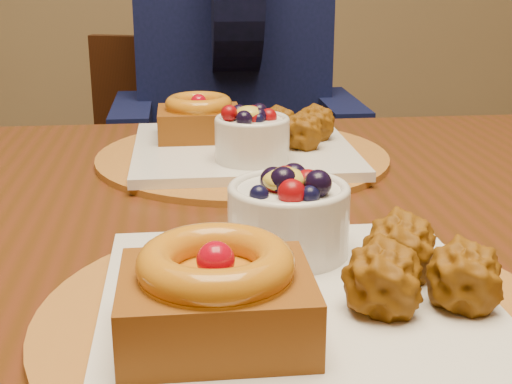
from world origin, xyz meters
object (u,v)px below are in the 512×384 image
(place_setting_near, at_px, (291,282))
(place_setting_far, at_px, (241,142))
(diner, at_px, (232,52))
(chair_far, at_px, (170,220))
(dining_table, at_px, (262,286))

(place_setting_near, distance_m, place_setting_far, 0.43)
(place_setting_far, height_order, diner, diner)
(chair_far, distance_m, diner, 0.38)
(place_setting_near, distance_m, diner, 1.00)
(dining_table, relative_size, chair_far, 1.89)
(chair_far, bearing_deg, place_setting_far, -62.06)
(dining_table, height_order, diner, diner)
(place_setting_far, relative_size, diner, 0.49)
(diner, bearing_deg, place_setting_near, -90.63)
(chair_far, bearing_deg, dining_table, -64.81)
(place_setting_near, xyz_separation_m, place_setting_far, (0.00, 0.43, -0.00))
(place_setting_far, distance_m, chair_far, 0.65)
(chair_far, bearing_deg, diner, 22.79)
(place_setting_far, relative_size, chair_far, 0.45)
(place_setting_near, distance_m, chair_far, 1.04)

